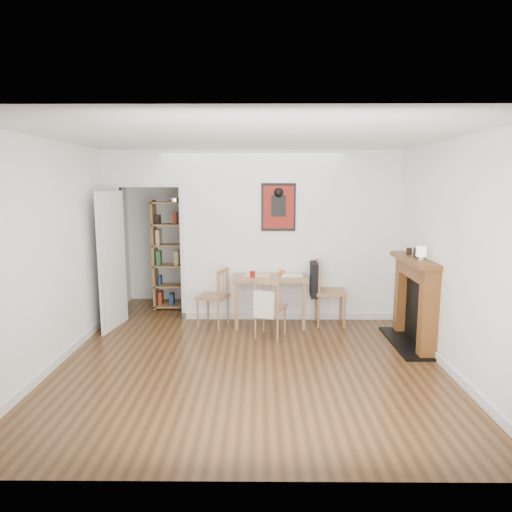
{
  "coord_description": "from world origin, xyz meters",
  "views": [
    {
      "loc": [
        0.11,
        -5.56,
        2.11
      ],
      "look_at": [
        0.07,
        0.6,
        1.12
      ],
      "focal_mm": 32.0,
      "sensor_mm": 36.0,
      "label": 1
    }
  ],
  "objects_px": {
    "red_glass": "(253,274)",
    "ceramic_jar_a": "(417,253)",
    "chair_right": "(329,291)",
    "mantel_lamp": "(421,252)",
    "ceramic_jar_b": "(409,251)",
    "chair_front": "(270,307)",
    "notebook": "(292,275)",
    "chair_left": "(213,297)",
    "bookshelf": "(176,256)",
    "fireplace": "(416,299)",
    "orange_fruit": "(282,272)",
    "dining_table": "(270,282)"
  },
  "relations": [
    {
      "from": "chair_right",
      "to": "ceramic_jar_a",
      "type": "height_order",
      "value": "ceramic_jar_a"
    },
    {
      "from": "bookshelf",
      "to": "notebook",
      "type": "height_order",
      "value": "bookshelf"
    },
    {
      "from": "mantel_lamp",
      "to": "ceramic_jar_b",
      "type": "relative_size",
      "value": 2.17
    },
    {
      "from": "red_glass",
      "to": "orange_fruit",
      "type": "height_order",
      "value": "red_glass"
    },
    {
      "from": "dining_table",
      "to": "fireplace",
      "type": "relative_size",
      "value": 0.87
    },
    {
      "from": "dining_table",
      "to": "mantel_lamp",
      "type": "distance_m",
      "value": 2.25
    },
    {
      "from": "chair_right",
      "to": "orange_fruit",
      "type": "bearing_deg",
      "value": 175.15
    },
    {
      "from": "orange_fruit",
      "to": "ceramic_jar_b",
      "type": "height_order",
      "value": "ceramic_jar_b"
    },
    {
      "from": "bookshelf",
      "to": "red_glass",
      "type": "distance_m",
      "value": 1.65
    },
    {
      "from": "fireplace",
      "to": "notebook",
      "type": "height_order",
      "value": "fireplace"
    },
    {
      "from": "notebook",
      "to": "mantel_lamp",
      "type": "distance_m",
      "value": 1.98
    },
    {
      "from": "chair_left",
      "to": "mantel_lamp",
      "type": "bearing_deg",
      "value": -22.67
    },
    {
      "from": "notebook",
      "to": "mantel_lamp",
      "type": "bearing_deg",
      "value": -39.18
    },
    {
      "from": "bookshelf",
      "to": "orange_fruit",
      "type": "bearing_deg",
      "value": -26.0
    },
    {
      "from": "chair_left",
      "to": "orange_fruit",
      "type": "relative_size",
      "value": 10.28
    },
    {
      "from": "fireplace",
      "to": "notebook",
      "type": "xyz_separation_m",
      "value": [
        -1.56,
        0.87,
        0.14
      ]
    },
    {
      "from": "mantel_lamp",
      "to": "red_glass",
      "type": "bearing_deg",
      "value": 152.16
    },
    {
      "from": "chair_front",
      "to": "fireplace",
      "type": "bearing_deg",
      "value": -7.96
    },
    {
      "from": "mantel_lamp",
      "to": "ceramic_jar_b",
      "type": "xyz_separation_m",
      "value": [
        0.05,
        0.62,
        -0.08
      ]
    },
    {
      "from": "dining_table",
      "to": "chair_front",
      "type": "xyz_separation_m",
      "value": [
        -0.01,
        -0.58,
        -0.23
      ]
    },
    {
      "from": "chair_right",
      "to": "red_glass",
      "type": "xyz_separation_m",
      "value": [
        -1.14,
        -0.1,
        0.28
      ]
    },
    {
      "from": "bookshelf",
      "to": "mantel_lamp",
      "type": "distance_m",
      "value": 3.98
    },
    {
      "from": "chair_left",
      "to": "dining_table",
      "type": "bearing_deg",
      "value": 5.36
    },
    {
      "from": "dining_table",
      "to": "chair_front",
      "type": "height_order",
      "value": "chair_front"
    },
    {
      "from": "red_glass",
      "to": "ceramic_jar_a",
      "type": "distance_m",
      "value": 2.3
    },
    {
      "from": "chair_left",
      "to": "red_glass",
      "type": "relative_size",
      "value": 9.11
    },
    {
      "from": "chair_front",
      "to": "bookshelf",
      "type": "bearing_deg",
      "value": 136.04
    },
    {
      "from": "fireplace",
      "to": "bookshelf",
      "type": "bearing_deg",
      "value": 152.97
    },
    {
      "from": "bookshelf",
      "to": "ceramic_jar_b",
      "type": "xyz_separation_m",
      "value": [
        3.42,
        -1.48,
        0.3
      ]
    },
    {
      "from": "bookshelf",
      "to": "red_glass",
      "type": "bearing_deg",
      "value": -37.74
    },
    {
      "from": "dining_table",
      "to": "chair_right",
      "type": "bearing_deg",
      "value": 0.05
    },
    {
      "from": "mantel_lamp",
      "to": "ceramic_jar_b",
      "type": "height_order",
      "value": "mantel_lamp"
    },
    {
      "from": "chair_front",
      "to": "notebook",
      "type": "distance_m",
      "value": 0.76
    },
    {
      "from": "fireplace",
      "to": "orange_fruit",
      "type": "relative_size",
      "value": 14.74
    },
    {
      "from": "chair_left",
      "to": "bookshelf",
      "type": "height_order",
      "value": "bookshelf"
    },
    {
      "from": "red_glass",
      "to": "orange_fruit",
      "type": "bearing_deg",
      "value": 19.95
    },
    {
      "from": "chair_front",
      "to": "ceramic_jar_a",
      "type": "distance_m",
      "value": 2.08
    },
    {
      "from": "chair_front",
      "to": "fireplace",
      "type": "xyz_separation_m",
      "value": [
        1.9,
        -0.27,
        0.2
      ]
    },
    {
      "from": "red_glass",
      "to": "orange_fruit",
      "type": "xyz_separation_m",
      "value": [
        0.44,
        0.16,
        -0.01
      ]
    },
    {
      "from": "fireplace",
      "to": "mantel_lamp",
      "type": "bearing_deg",
      "value": -103.49
    },
    {
      "from": "chair_front",
      "to": "ceramic_jar_a",
      "type": "height_order",
      "value": "ceramic_jar_a"
    },
    {
      "from": "orange_fruit",
      "to": "ceramic_jar_b",
      "type": "distance_m",
      "value": 1.84
    },
    {
      "from": "orange_fruit",
      "to": "mantel_lamp",
      "type": "distance_m",
      "value": 2.11
    },
    {
      "from": "ceramic_jar_a",
      "to": "mantel_lamp",
      "type": "bearing_deg",
      "value": -102.68
    },
    {
      "from": "chair_left",
      "to": "chair_right",
      "type": "bearing_deg",
      "value": 2.65
    },
    {
      "from": "chair_left",
      "to": "fireplace",
      "type": "bearing_deg",
      "value": -15.72
    },
    {
      "from": "bookshelf",
      "to": "ceramic_jar_b",
      "type": "relative_size",
      "value": 20.32
    },
    {
      "from": "bookshelf",
      "to": "orange_fruit",
      "type": "xyz_separation_m",
      "value": [
        1.74,
        -0.85,
        -0.12
      ]
    },
    {
      "from": "mantel_lamp",
      "to": "orange_fruit",
      "type": "bearing_deg",
      "value": 142.48
    },
    {
      "from": "bookshelf",
      "to": "fireplace",
      "type": "xyz_separation_m",
      "value": [
        3.45,
        -1.76,
        -0.29
      ]
    }
  ]
}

